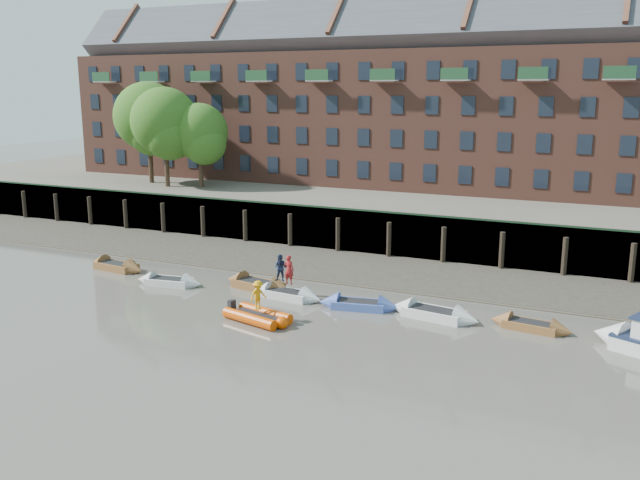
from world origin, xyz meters
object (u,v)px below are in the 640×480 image
Objects in this scene: rowboat_0 at (116,266)px; person_rower_a at (289,270)px; rowboat_2 at (258,285)px; rowboat_5 at (434,314)px; rowboat_6 at (531,326)px; person_rib_crew at (258,295)px; rowboat_3 at (287,294)px; rowboat_4 at (359,305)px; rib_tender at (260,316)px; rowboat_1 at (169,282)px; person_rower_b at (281,268)px.

person_rower_a is at bearing 3.02° from rowboat_0.
rowboat_2 is 1.00× the size of rowboat_5.
person_rib_crew reaches higher than rowboat_6.
rowboat_3 is 2.74× the size of person_rower_a.
rowboat_4 reaches higher than rib_tender.
rowboat_6 is (21.59, 1.19, -0.01)m from rowboat_1.
rowboat_6 is (27.07, -0.31, -0.03)m from rowboat_0.
person_rower_a is at bearing -4.11° from rowboat_1.
rib_tender is 4.79m from person_rower_b.
rowboat_3 is 4.54m from rowboat_4.
rowboat_4 is 1.20× the size of rib_tender.
rib_tender is (-13.11, -4.72, 0.07)m from rowboat_6.
rowboat_5 is at bearing 6.56° from rowboat_2.
rowboat_3 is at bearing -10.40° from rowboat_2.
rowboat_2 is at bearing -175.52° from rowboat_5.
rowboat_2 is 2.52m from person_rower_b.
rowboat_5 reaches higher than rowboat_0.
person_rower_b is (1.94, -0.69, 1.45)m from rowboat_2.
rowboat_1 is at bearing -169.47° from rowboat_6.
rowboat_3 is 1.20× the size of rib_tender.
rowboat_4 is (17.91, -0.86, -0.01)m from rowboat_0.
person_rower_a reaches higher than person_rower_b.
rowboat_4 is 1.10× the size of rowboat_6.
rowboat_3 is 4.28m from person_rib_crew.
rowboat_5 is at bearing 4.95° from rowboat_0.
rowboat_5 is 9.38m from person_rib_crew.
rib_tender is 4.44m from person_rower_a.
rowboat_3 is 1.10× the size of rowboat_6.
rowboat_0 is 1.02× the size of rowboat_4.
rib_tender is (13.96, -5.03, 0.05)m from rowboat_0.
person_rib_crew reaches higher than rowboat_3.
rowboat_0 is 10.93m from rowboat_2.
rowboat_4 is (12.43, 0.64, 0.01)m from rowboat_1.
rowboat_6 is at bearing -50.22° from person_rib_crew.
person_rower_a is at bearing 24.54° from person_rib_crew.
person_rower_b is 4.45m from person_rib_crew.
rowboat_1 reaches higher than rib_tender.
person_rower_b is (-9.25, 0.07, 1.45)m from rowboat_5.
person_rib_crew is (0.28, -4.06, -0.35)m from person_rower_a.
rowboat_6 is at bearing 34.06° from rib_tender.
rowboat_5 is 9.36m from person_rower_b.
person_rower_a is (0.19, -0.04, 1.52)m from rowboat_3.
rowboat_1 is at bearing -168.72° from rowboat_5.
rowboat_2 is (10.93, 0.11, 0.01)m from rowboat_0.
rowboat_0 is at bearing 167.12° from person_rower_b.
rowboat_3 is at bearing -8.71° from person_rower_a.
rowboat_3 is at bearing 112.28° from rib_tender.
rib_tender is at bearing -111.62° from person_rib_crew.
rowboat_5 is 3.19× the size of person_rower_b.
person_rower_a reaches higher than person_rib_crew.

